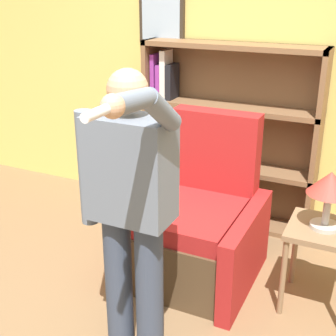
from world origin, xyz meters
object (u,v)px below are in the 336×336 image
(bookcase, at_px, (214,137))
(armchair, at_px, (199,228))
(person_standing, at_px, (130,205))
(side_table, at_px, (322,242))
(table_lamp, at_px, (330,187))

(bookcase, bearing_deg, armchair, -75.73)
(bookcase, relative_size, person_standing, 0.95)
(bookcase, distance_m, person_standing, 1.76)
(side_table, relative_size, table_lamp, 1.54)
(bookcase, xyz_separation_m, table_lamp, (1.05, -0.90, 0.10))
(person_standing, bearing_deg, side_table, 44.22)
(person_standing, relative_size, table_lamp, 4.36)
(table_lamp, bearing_deg, armchair, 177.96)
(bookcase, bearing_deg, side_table, -40.75)
(armchair, bearing_deg, bookcase, 104.27)
(bookcase, distance_m, armchair, 0.98)
(side_table, bearing_deg, table_lamp, -161.57)
(armchair, xyz_separation_m, person_standing, (-0.04, -0.87, 0.55))
(person_standing, xyz_separation_m, side_table, (0.86, 0.84, -0.44))
(bookcase, xyz_separation_m, person_standing, (0.18, -1.74, 0.18))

